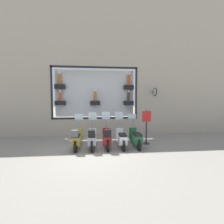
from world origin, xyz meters
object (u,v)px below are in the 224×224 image
(scooter_white_1, at_px, (122,138))
(scooter_olive_4, at_px, (77,139))
(scooter_green_0, at_px, (136,138))
(scooter_silver_3, at_px, (92,139))
(scooter_red_2, at_px, (107,138))
(shop_sign_post, at_px, (146,126))

(scooter_white_1, bearing_deg, scooter_olive_4, 91.65)
(scooter_green_0, height_order, scooter_olive_4, scooter_olive_4)
(scooter_silver_3, bearing_deg, scooter_white_1, -87.50)
(scooter_white_1, xyz_separation_m, scooter_olive_4, (-0.06, 2.10, 0.05))
(scooter_red_2, xyz_separation_m, scooter_olive_4, (-0.00, 1.40, -0.01))
(scooter_red_2, relative_size, scooter_olive_4, 1.00)
(scooter_green_0, bearing_deg, scooter_olive_4, 91.20)
(scooter_olive_4, distance_m, shop_sign_post, 3.54)
(scooter_red_2, height_order, scooter_silver_3, scooter_red_2)
(scooter_red_2, bearing_deg, scooter_olive_4, 90.15)
(scooter_green_0, height_order, shop_sign_post, shop_sign_post)
(shop_sign_post, bearing_deg, scooter_silver_3, 100.38)
(scooter_red_2, distance_m, scooter_silver_3, 0.70)
(scooter_white_1, xyz_separation_m, scooter_silver_3, (-0.06, 1.40, 0.04))
(scooter_green_0, distance_m, scooter_olive_4, 2.80)
(scooter_green_0, relative_size, scooter_red_2, 1.00)
(scooter_green_0, height_order, scooter_white_1, scooter_white_1)
(scooter_olive_4, bearing_deg, scooter_silver_3, -90.06)
(shop_sign_post, bearing_deg, scooter_green_0, 123.74)
(scooter_silver_3, xyz_separation_m, shop_sign_post, (0.51, -2.77, 0.48))
(scooter_white_1, height_order, scooter_silver_3, scooter_white_1)
(scooter_white_1, distance_m, shop_sign_post, 1.54)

